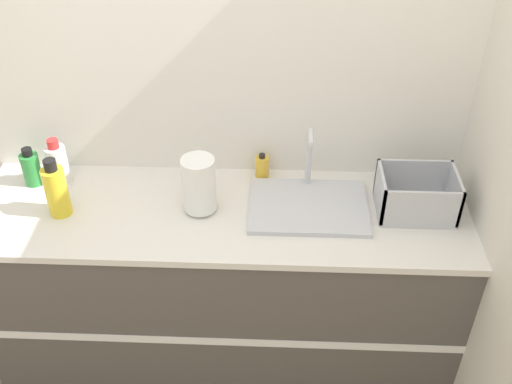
{
  "coord_description": "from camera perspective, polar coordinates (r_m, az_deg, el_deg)",
  "views": [
    {
      "loc": [
        0.22,
        -1.59,
        2.4
      ],
      "look_at": [
        0.14,
        0.27,
        1.0
      ],
      "focal_mm": 42.0,
      "sensor_mm": 36.0,
      "label": 1
    }
  ],
  "objects": [
    {
      "name": "sink",
      "position": [
        2.44,
        5.01,
        -1.1
      ],
      "size": [
        0.48,
        0.35,
        0.29
      ],
      "color": "silver",
      "rests_on": "counter_cabinet"
    },
    {
      "name": "bottle_green",
      "position": [
        2.71,
        -20.61,
        2.15
      ],
      "size": [
        0.08,
        0.08,
        0.17
      ],
      "color": "#2D8C3D",
      "rests_on": "counter_cabinet"
    },
    {
      "name": "bottle_yellow",
      "position": [
        2.47,
        -18.49,
        0.16
      ],
      "size": [
        0.09,
        0.09,
        0.26
      ],
      "color": "yellow",
      "rests_on": "counter_cabinet"
    },
    {
      "name": "soap_dispenser",
      "position": [
        2.58,
        0.58,
        2.41
      ],
      "size": [
        0.06,
        0.06,
        0.12
      ],
      "color": "gold",
      "rests_on": "counter_cabinet"
    },
    {
      "name": "wall_back",
      "position": [
        2.48,
        -2.95,
        10.59
      ],
      "size": [
        4.4,
        0.06,
        2.6
      ],
      "color": "silver",
      "rests_on": "ground_plane"
    },
    {
      "name": "counter_cabinet",
      "position": [
        2.73,
        -2.96,
        -8.98
      ],
      "size": [
        2.03,
        0.62,
        0.88
      ],
      "color": "#514C47",
      "rests_on": "ground_plane"
    },
    {
      "name": "bottle_white_spray",
      "position": [
        2.66,
        -18.36,
        2.57
      ],
      "size": [
        0.09,
        0.09,
        0.21
      ],
      "color": "white",
      "rests_on": "counter_cabinet"
    },
    {
      "name": "wall_right",
      "position": [
        2.33,
        22.64,
        5.76
      ],
      "size": [
        0.06,
        2.59,
        2.6
      ],
      "color": "beige",
      "rests_on": "ground_plane"
    },
    {
      "name": "paper_towel_roll",
      "position": [
        2.37,
        -5.44,
        0.7
      ],
      "size": [
        0.13,
        0.13,
        0.24
      ],
      "color": "#4C4C51",
      "rests_on": "counter_cabinet"
    },
    {
      "name": "dish_rack",
      "position": [
        2.46,
        15.0,
        -0.5
      ],
      "size": [
        0.3,
        0.22,
        0.18
      ],
      "color": "#B7BABF",
      "rests_on": "counter_cabinet"
    }
  ]
}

